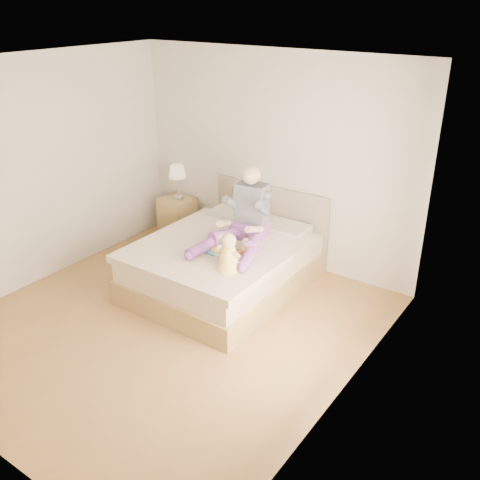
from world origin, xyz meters
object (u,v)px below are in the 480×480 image
Objects in this scene: adult at (244,220)px; tray at (227,252)px; nightstand at (178,217)px; bed at (227,261)px; baby at (229,255)px.

adult is 0.47m from tray.
nightstand is 1.17× the size of tray.
tray is at bearing -53.07° from bed.
tray is at bearing -92.72° from adult.
nightstand is at bearing 148.76° from adult.
tray is (1.72, -1.11, 0.35)m from nightstand.
bed is 0.89m from baby.
adult reaches higher than tray.
tray reaches higher than nightstand.
nightstand is 1.37× the size of baby.
nightstand is at bearing 135.89° from baby.
adult is at bearing 93.43° from tray.
baby reaches higher than tray.
adult is at bearing 103.22° from baby.
adult reaches higher than baby.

